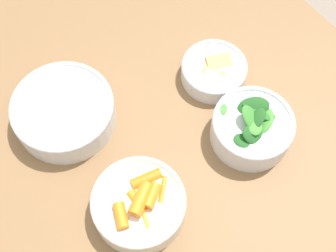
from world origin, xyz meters
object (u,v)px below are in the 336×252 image
at_px(bowl_cookies, 214,71).
at_px(bowl_beans_hotdog, 64,112).
at_px(bowl_carrots, 139,204).
at_px(bowl_greens, 252,128).

bearing_deg(bowl_cookies, bowl_beans_hotdog, 71.44).
height_order(bowl_beans_hotdog, bowl_cookies, bowl_beans_hotdog).
relative_size(bowl_carrots, bowl_cookies, 1.24).
distance_m(bowl_greens, bowl_cookies, 0.15).
distance_m(bowl_greens, bowl_beans_hotdog, 0.35).
xyz_separation_m(bowl_greens, bowl_cookies, (0.14, -0.03, -0.01)).
bearing_deg(bowl_carrots, bowl_beans_hotdog, 2.07).
height_order(bowl_carrots, bowl_beans_hotdog, bowl_carrots).
distance_m(bowl_carrots, bowl_beans_hotdog, 0.23).
distance_m(bowl_carrots, bowl_cookies, 0.31).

